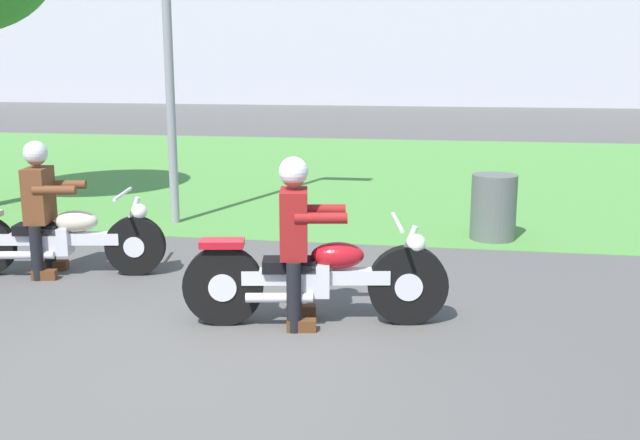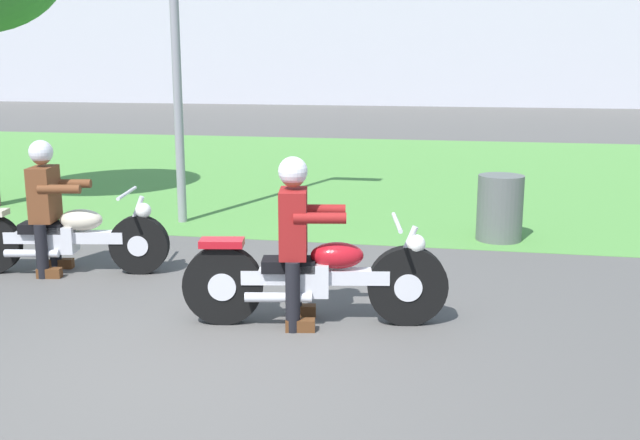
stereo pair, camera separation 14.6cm
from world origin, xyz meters
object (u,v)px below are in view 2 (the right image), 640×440
object	(u,v)px
rider_lead	(296,228)
motorcycle_follow	(66,237)
trash_can	(500,208)
motorcycle_lead	(316,278)
rider_follow	(46,197)

from	to	relation	value
rider_lead	motorcycle_follow	size ratio (longest dim) A/B	0.66
rider_lead	trash_can	size ratio (longest dim) A/B	1.76
motorcycle_lead	rider_follow	xyz separation A→B (m)	(-3.01, 0.97, 0.40)
motorcycle_lead	rider_follow	bearing A→B (deg)	151.84
trash_can	motorcycle_follow	bearing A→B (deg)	-152.21
rider_lead	trash_can	distance (m)	3.83
motorcycle_follow	rider_follow	bearing A→B (deg)	179.13
rider_lead	trash_can	world-z (taller)	rider_lead
motorcycle_lead	trash_can	world-z (taller)	motorcycle_lead
rider_lead	trash_can	bearing A→B (deg)	51.84
motorcycle_follow	rider_lead	bearing A→B (deg)	-31.26
rider_lead	rider_follow	size ratio (longest dim) A/B	1.02
trash_can	rider_follow	bearing A→B (deg)	-152.79
rider_follow	trash_can	bearing A→B (deg)	16.87
motorcycle_lead	motorcycle_follow	xyz separation A→B (m)	(-2.84, 0.99, -0.02)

